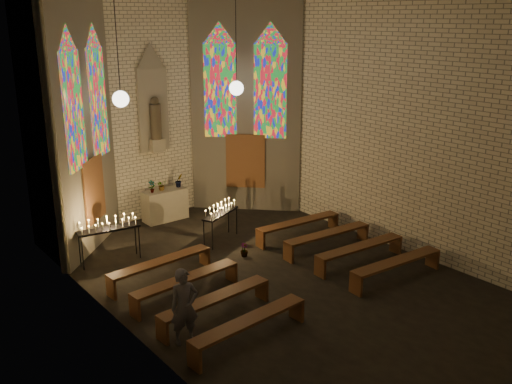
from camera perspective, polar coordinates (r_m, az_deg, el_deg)
floor at (r=14.51m, az=1.80°, el=-8.55°), size 12.00×12.00×0.00m
room at (r=16.00m, az=-5.92°, el=7.81°), size 8.22×12.43×7.00m
altar at (r=18.52m, az=-9.09°, el=-1.28°), size 1.40×0.60×1.00m
flower_vase_left at (r=18.10m, az=-10.38°, el=0.55°), size 0.22×0.16×0.40m
flower_vase_center at (r=18.31m, az=-9.41°, el=0.68°), size 0.31×0.27×0.33m
flower_vase_right at (r=18.55m, az=-7.72°, el=1.15°), size 0.26×0.21×0.44m
aisle_flower_pot at (r=15.64m, az=-1.19°, el=-5.80°), size 0.23×0.23×0.38m
votive_stand_left at (r=15.48m, az=-14.55°, el=-3.30°), size 1.66×0.60×1.19m
votive_stand_right at (r=16.46m, az=-3.58°, el=-1.87°), size 1.49×0.93×1.09m
pew_left_0 at (r=14.37m, az=-9.54°, el=-7.13°), size 2.82×0.59×0.54m
pew_right_0 at (r=16.86m, az=4.27°, el=-3.20°), size 2.82×0.59×0.54m
pew_left_1 at (r=13.42m, az=-7.02°, el=-8.84°), size 2.82×0.59×0.54m
pew_right_1 at (r=16.06m, az=7.17°, el=-4.35°), size 2.82×0.59×0.54m
pew_left_2 at (r=12.52m, az=-4.09°, el=-10.78°), size 2.82×0.59×0.54m
pew_right_2 at (r=15.31m, az=10.36°, el=-5.62°), size 2.82×0.59×0.54m
pew_left_3 at (r=11.66m, az=-0.68°, el=-12.99°), size 2.82×0.59×0.54m
pew_right_3 at (r=14.62m, az=13.89°, el=-6.98°), size 2.82×0.59×0.54m
visitor at (r=11.60m, az=-7.18°, el=-11.30°), size 0.65×0.49×1.59m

